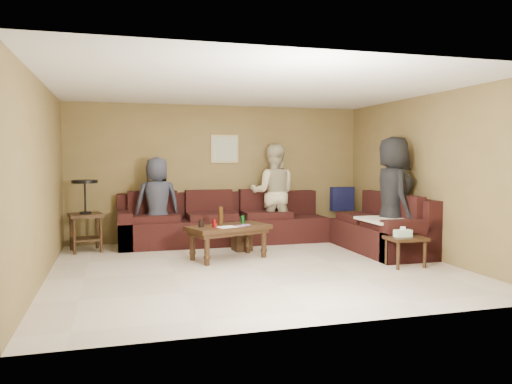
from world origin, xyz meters
TOP-DOWN VIEW (x-y plane):
  - room at (0.00, 0.00)m, footprint 5.60×5.50m
  - sectional_sofa at (0.81, 1.52)m, footprint 4.65×2.90m
  - coffee_table at (-0.23, 0.68)m, footprint 1.36×0.98m
  - end_table_left at (-2.35, 1.91)m, footprint 0.60×0.60m
  - side_table_right at (2.05, -0.52)m, footprint 0.53×0.44m
  - waste_bin at (0.13, 1.28)m, footprint 0.31×0.31m
  - wall_art at (0.10, 2.48)m, footprint 0.52×0.04m
  - person_left at (-1.19, 1.96)m, footprint 0.80×0.57m
  - person_middle at (0.91, 2.04)m, footprint 1.03×0.90m
  - person_right at (2.38, 0.36)m, footprint 0.75×1.01m

SIDE VIEW (x-z plane):
  - waste_bin at x=0.13m, z-range 0.00..0.34m
  - sectional_sofa at x=0.81m, z-range -0.16..0.81m
  - side_table_right at x=2.05m, z-range 0.09..0.66m
  - coffee_table at x=-0.23m, z-range 0.04..0.83m
  - end_table_left at x=-2.35m, z-range 0.03..1.20m
  - person_left at x=-1.19m, z-range 0.00..1.55m
  - person_middle at x=0.91m, z-range 0.00..1.78m
  - person_right at x=2.38m, z-range 0.00..1.87m
  - room at x=0.00m, z-range 0.41..2.91m
  - wall_art at x=0.10m, z-range 1.44..1.96m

